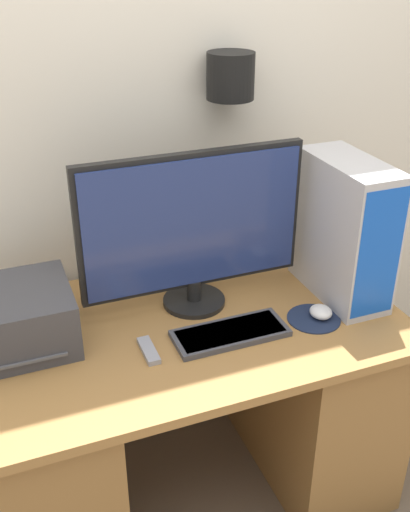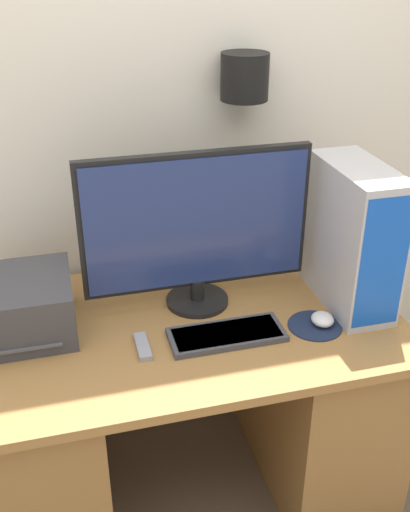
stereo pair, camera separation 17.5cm
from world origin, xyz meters
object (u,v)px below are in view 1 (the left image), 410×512
keyboard (230,333)px  mouse (321,312)px  computer_tower (345,230)px  printer (20,318)px  remote_control (149,351)px  monitor (193,227)px

keyboard → mouse: mouse is taller
computer_tower → printer: 1.02m
mouse → remote_control: 0.55m
monitor → keyboard: monitor is taller
mouse → computer_tower: (0.14, 0.12, 0.21)m
computer_tower → printer: (-1.01, 0.09, -0.14)m
computer_tower → monitor: bearing=166.6°
printer → remote_control: 0.38m
monitor → remote_control: size_ratio=5.74×
printer → mouse: bearing=-13.2°
printer → monitor: bearing=2.5°
keyboard → computer_tower: bearing=13.2°
remote_control → monitor: bearing=43.9°
keyboard → printer: printer is taller
keyboard → computer_tower: size_ratio=0.75×
printer → remote_control: bearing=-29.2°
keyboard → remote_control: keyboard is taller
mouse → remote_control: size_ratio=0.60×
keyboard → computer_tower: (0.43, 0.10, 0.22)m
mouse → printer: (-0.87, 0.20, 0.06)m
monitor → mouse: (0.33, -0.23, -0.25)m
mouse → computer_tower: computer_tower is taller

